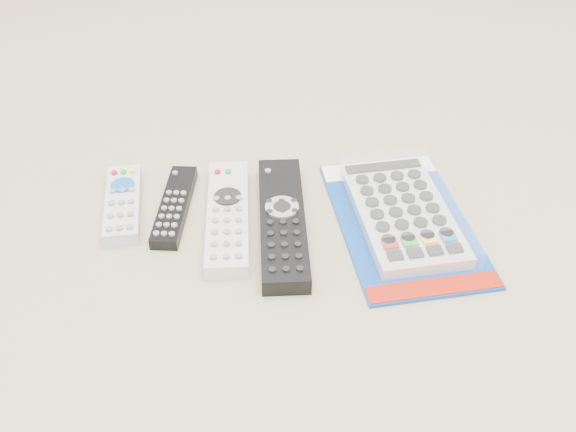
{
  "coord_description": "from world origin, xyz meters",
  "views": [
    {
      "loc": [
        -0.01,
        -0.65,
        0.58
      ],
      "look_at": [
        0.02,
        0.01,
        0.01
      ],
      "focal_mm": 40.0,
      "sensor_mm": 36.0,
      "label": 1
    }
  ],
  "objects_px": {
    "remote_small_grey": "(123,204)",
    "jumbo_remote_packaged": "(403,212)",
    "remote_silver_dvd": "(228,216)",
    "remote_slim_black": "(175,206)",
    "remote_large_black": "(282,221)"
  },
  "relations": [
    {
      "from": "remote_small_grey",
      "to": "jumbo_remote_packaged",
      "type": "height_order",
      "value": "jumbo_remote_packaged"
    },
    {
      "from": "remote_small_grey",
      "to": "remote_large_black",
      "type": "relative_size",
      "value": 0.64
    },
    {
      "from": "remote_slim_black",
      "to": "remote_large_black",
      "type": "distance_m",
      "value": 0.16
    },
    {
      "from": "remote_slim_black",
      "to": "jumbo_remote_packaged",
      "type": "bearing_deg",
      "value": -1.09
    },
    {
      "from": "remote_slim_black",
      "to": "jumbo_remote_packaged",
      "type": "distance_m",
      "value": 0.32
    },
    {
      "from": "remote_silver_dvd",
      "to": "remote_large_black",
      "type": "distance_m",
      "value": 0.08
    },
    {
      "from": "remote_small_grey",
      "to": "remote_silver_dvd",
      "type": "bearing_deg",
      "value": -19.15
    },
    {
      "from": "remote_small_grey",
      "to": "remote_large_black",
      "type": "distance_m",
      "value": 0.23
    },
    {
      "from": "remote_large_black",
      "to": "jumbo_remote_packaged",
      "type": "distance_m",
      "value": 0.16
    },
    {
      "from": "remote_small_grey",
      "to": "jumbo_remote_packaged",
      "type": "xyz_separation_m",
      "value": [
        0.39,
        -0.04,
        0.01
      ]
    },
    {
      "from": "remote_silver_dvd",
      "to": "jumbo_remote_packaged",
      "type": "bearing_deg",
      "value": -2.71
    },
    {
      "from": "remote_slim_black",
      "to": "jumbo_remote_packaged",
      "type": "height_order",
      "value": "jumbo_remote_packaged"
    },
    {
      "from": "remote_silver_dvd",
      "to": "remote_small_grey",
      "type": "bearing_deg",
      "value": 166.36
    },
    {
      "from": "remote_silver_dvd",
      "to": "jumbo_remote_packaged",
      "type": "distance_m",
      "value": 0.24
    },
    {
      "from": "remote_large_black",
      "to": "jumbo_remote_packaged",
      "type": "xyz_separation_m",
      "value": [
        0.16,
        0.01,
        0.0
      ]
    }
  ]
}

